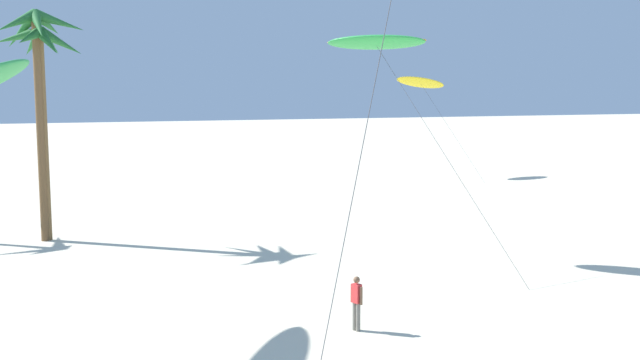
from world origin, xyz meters
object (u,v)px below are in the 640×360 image
Objects in this scene: flying_kite_0 at (376,42)px; palm_tree_2 at (38,56)px; flying_kite_5 at (421,82)px; person_foreground_walker at (356,301)px; palm_tree_1 at (41,59)px.

palm_tree_2 is at bearing 152.24° from flying_kite_0.
palm_tree_2 is 1.13× the size of flying_kite_0.
flying_kite_5 is 41.73m from person_foreground_walker.
palm_tree_1 is 0.93× the size of palm_tree_2.
flying_kite_0 is at bearing -27.76° from palm_tree_2.
flying_kite_5 is (28.59, 19.26, -1.37)m from palm_tree_2.
flying_kite_5 is (14.30, 26.79, -1.88)m from flying_kite_0.
flying_kite_5 is at bearing 61.91° from flying_kite_0.
palm_tree_1 is 1.24× the size of flying_kite_5.
palm_tree_2 reaches higher than person_foreground_walker.
palm_tree_1 is at bearing 48.99° from palm_tree_2.
flying_kite_0 is at bearing -28.40° from palm_tree_1.
flying_kite_0 is 13.79m from person_foreground_walker.
person_foreground_walker is (-4.40, -9.93, -8.50)m from flying_kite_0.
palm_tree_1 is 5.95× the size of person_foreground_walker.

